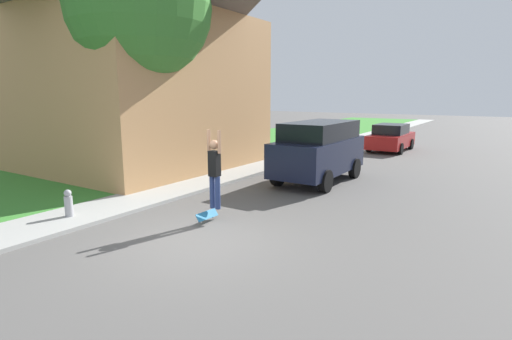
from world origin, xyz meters
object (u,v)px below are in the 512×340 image
Objects in this scene: skateboarder at (215,168)px; skateboard at (207,215)px; fire_hydrant at (68,203)px; car_down_street at (391,138)px; suv_parked at (319,149)px; lawn_tree_near at (140,7)px.

skateboarder is 2.44× the size of skateboard.
fire_hydrant is (-3.17, -1.90, -0.92)m from skateboarder.
skateboarder reaches higher than car_down_street.
suv_parked reaches higher than fire_hydrant.
suv_parked is (4.82, 3.68, -4.74)m from lawn_tree_near.
skateboarder is at bearing 30.88° from fire_hydrant.
lawn_tree_near is at bearing 154.16° from skateboard.
suv_parked is 5.95m from skateboard.
fire_hydrant is at bearing -150.06° from skateboard.
skateboard is (-0.15, -0.15, -1.16)m from skateboarder.
suv_parked is 5.56× the size of skateboard.
car_down_street is at bearing 78.93° from fire_hydrant.
skateboarder is 1.18m from skateboard.
skateboarder is at bearing 46.55° from skateboard.
skateboard is at bearing -93.19° from suv_parked.
skateboard is (-0.35, -15.52, -0.54)m from car_down_street.
lawn_tree_near is at bearing -109.97° from car_down_street.
skateboarder is (-0.21, -15.37, 0.62)m from car_down_street.
car_down_street is at bearing 70.03° from lawn_tree_near.
skateboard is (-0.33, -5.86, -0.99)m from suv_parked.
car_down_street is 17.59m from fire_hydrant.
suv_parked is 9.67m from car_down_street.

